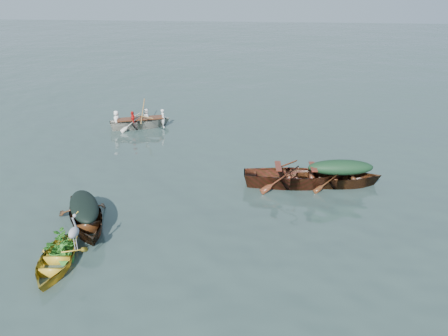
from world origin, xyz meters
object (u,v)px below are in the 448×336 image
object	(u,v)px
dark_covered_boat	(87,226)
green_tarp_boat	(339,186)
heron	(75,237)
rowed_boat	(141,128)
open_wooden_boat	(294,186)
yellow_dinghy	(56,267)

from	to	relation	value
dark_covered_boat	green_tarp_boat	distance (m)	8.44
dark_covered_boat	heron	xyz separation A→B (m)	(0.61, -1.90, 0.83)
rowed_boat	heron	bearing A→B (deg)	167.19
open_wooden_boat	rowed_boat	world-z (taller)	open_wooden_boat
rowed_boat	yellow_dinghy	bearing A→B (deg)	164.40
yellow_dinghy	rowed_boat	world-z (taller)	rowed_boat
green_tarp_boat	rowed_boat	distance (m)	10.37
yellow_dinghy	open_wooden_boat	world-z (taller)	open_wooden_boat
dark_covered_boat	green_tarp_boat	xyz separation A→B (m)	(7.60, 3.67, 0.00)
dark_covered_boat	rowed_boat	distance (m)	9.26
dark_covered_boat	rowed_boat	bearing A→B (deg)	66.93
yellow_dinghy	rowed_boat	xyz separation A→B (m)	(-1.25, 11.21, 0.00)
dark_covered_boat	heron	world-z (taller)	heron
yellow_dinghy	heron	world-z (taller)	heron
dark_covered_boat	heron	distance (m)	2.16
heron	green_tarp_boat	bearing A→B (deg)	29.96
dark_covered_boat	rowed_boat	world-z (taller)	same
dark_covered_boat	rowed_boat	size ratio (longest dim) A/B	0.94
open_wooden_boat	dark_covered_boat	bearing A→B (deg)	115.43
yellow_dinghy	dark_covered_boat	distance (m)	2.03
green_tarp_boat	dark_covered_boat	bearing A→B (deg)	107.95
rowed_boat	heron	world-z (taller)	heron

